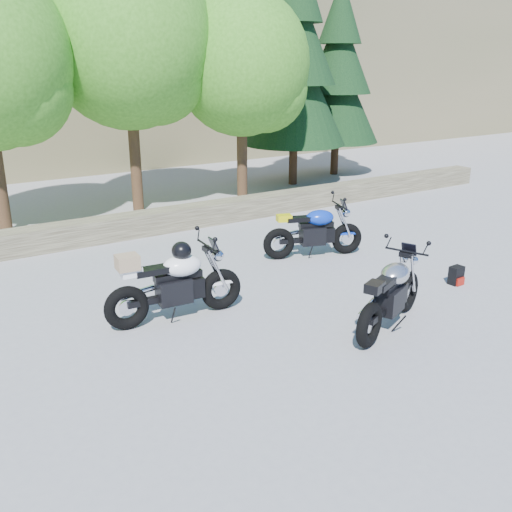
% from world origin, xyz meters
% --- Properties ---
extents(ground, '(90.00, 90.00, 0.00)m').
position_xyz_m(ground, '(0.00, 0.00, 0.00)').
color(ground, gray).
rests_on(ground, ground).
extents(stone_wall, '(22.00, 0.55, 0.50)m').
position_xyz_m(stone_wall, '(0.00, 5.50, 0.25)').
color(stone_wall, '#4B4332').
rests_on(stone_wall, ground).
extents(tree_decid_mid, '(4.08, 4.08, 6.24)m').
position_xyz_m(tree_decid_mid, '(0.91, 7.54, 4.04)').
color(tree_decid_mid, '#382314').
rests_on(tree_decid_mid, ground).
extents(tree_decid_right, '(3.54, 3.54, 5.41)m').
position_xyz_m(tree_decid_right, '(3.71, 6.94, 3.50)').
color(tree_decid_right, '#382314').
rests_on(tree_decid_right, ground).
extents(conifer_near, '(3.17, 3.17, 7.06)m').
position_xyz_m(conifer_near, '(6.20, 8.20, 3.68)').
color(conifer_near, '#382314').
rests_on(conifer_near, ground).
extents(conifer_far, '(2.82, 2.82, 6.27)m').
position_xyz_m(conifer_far, '(8.40, 8.80, 3.27)').
color(conifer_far, '#382314').
rests_on(conifer_far, ground).
extents(silver_bike, '(1.97, 0.98, 1.04)m').
position_xyz_m(silver_bike, '(1.28, -0.90, 0.51)').
color(silver_bike, black).
rests_on(silver_bike, ground).
extents(white_bike, '(2.16, 0.68, 1.19)m').
position_xyz_m(white_bike, '(-1.21, 1.04, 0.59)').
color(white_bike, black).
rests_on(white_bike, ground).
extents(blue_bike, '(1.99, 0.88, 1.03)m').
position_xyz_m(blue_bike, '(2.35, 2.23, 0.50)').
color(blue_bike, black).
rests_on(blue_bike, ground).
extents(backpack, '(0.25, 0.21, 0.32)m').
position_xyz_m(backpack, '(3.50, -0.30, 0.16)').
color(backpack, black).
rests_on(backpack, ground).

